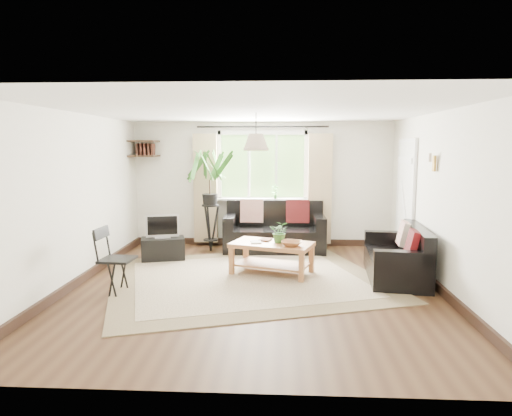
# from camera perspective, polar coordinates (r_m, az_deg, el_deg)

# --- Properties ---
(floor) EXTENTS (5.50, 5.50, 0.00)m
(floor) POSITION_cam_1_polar(r_m,az_deg,el_deg) (6.42, -0.20, -9.82)
(floor) COLOR #311C10
(floor) RESTS_ON ground
(ceiling) EXTENTS (5.50, 5.50, 0.00)m
(ceiling) POSITION_cam_1_polar(r_m,az_deg,el_deg) (6.13, -0.21, 12.08)
(ceiling) COLOR white
(ceiling) RESTS_ON floor
(wall_back) EXTENTS (5.00, 0.02, 2.40)m
(wall_back) POSITION_cam_1_polar(r_m,az_deg,el_deg) (8.89, 0.82, 3.00)
(wall_back) COLOR silver
(wall_back) RESTS_ON floor
(wall_front) EXTENTS (5.00, 0.02, 2.40)m
(wall_front) POSITION_cam_1_polar(r_m,az_deg,el_deg) (3.45, -2.85, -4.59)
(wall_front) COLOR silver
(wall_front) RESTS_ON floor
(wall_left) EXTENTS (0.02, 5.50, 2.40)m
(wall_left) POSITION_cam_1_polar(r_m,az_deg,el_deg) (6.78, -21.81, 0.95)
(wall_left) COLOR silver
(wall_left) RESTS_ON floor
(wall_right) EXTENTS (0.02, 5.50, 2.40)m
(wall_right) POSITION_cam_1_polar(r_m,az_deg,el_deg) (6.51, 22.33, 0.67)
(wall_right) COLOR silver
(wall_right) RESTS_ON floor
(rug) EXTENTS (4.65, 4.30, 0.02)m
(rug) POSITION_cam_1_polar(r_m,az_deg,el_deg) (6.77, -1.20, -8.79)
(rug) COLOR beige
(rug) RESTS_ON floor
(window) EXTENTS (2.50, 0.16, 2.16)m
(window) POSITION_cam_1_polar(r_m,az_deg,el_deg) (8.83, 0.82, 5.24)
(window) COLOR white
(window) RESTS_ON wall_back
(door) EXTENTS (0.06, 0.96, 2.06)m
(door) POSITION_cam_1_polar(r_m,az_deg,el_deg) (8.14, 18.16, 0.76)
(door) COLOR silver
(door) RESTS_ON wall_right
(corner_shelf) EXTENTS (0.50, 0.50, 0.34)m
(corner_shelf) POSITION_cam_1_polar(r_m,az_deg,el_deg) (8.99, -13.83, 7.24)
(corner_shelf) COLOR black
(corner_shelf) RESTS_ON wall_back
(pendant_lamp) EXTENTS (0.36, 0.36, 0.54)m
(pendant_lamp) POSITION_cam_1_polar(r_m,az_deg,el_deg) (6.52, 0.00, 8.75)
(pendant_lamp) COLOR beige
(pendant_lamp) RESTS_ON ceiling
(wall_sconce) EXTENTS (0.12, 0.12, 0.28)m
(wall_sconce) POSITION_cam_1_polar(r_m,az_deg,el_deg) (6.74, 21.17, 5.56)
(wall_sconce) COLOR beige
(wall_sconce) RESTS_ON wall_right
(sofa_back) EXTENTS (1.85, 0.94, 0.87)m
(sofa_back) POSITION_cam_1_polar(r_m,az_deg,el_deg) (8.47, 2.33, -2.48)
(sofa_back) COLOR black
(sofa_back) RESTS_ON floor
(sofa_right) EXTENTS (1.63, 0.93, 0.74)m
(sofa_right) POSITION_cam_1_polar(r_m,az_deg,el_deg) (7.03, 17.07, -5.50)
(sofa_right) COLOR black
(sofa_right) RESTS_ON floor
(coffee_table) EXTENTS (1.34, 1.00, 0.49)m
(coffee_table) POSITION_cam_1_polar(r_m,az_deg,el_deg) (6.97, 2.00, -6.32)
(coffee_table) COLOR brown
(coffee_table) RESTS_ON floor
(table_plant) EXTENTS (0.33, 0.30, 0.33)m
(table_plant) POSITION_cam_1_polar(r_m,az_deg,el_deg) (6.89, 3.02, -3.00)
(table_plant) COLOR #306126
(table_plant) RESTS_ON coffee_table
(bowl) EXTENTS (0.36, 0.36, 0.07)m
(bowl) POSITION_cam_1_polar(r_m,az_deg,el_deg) (6.70, 4.50, -4.44)
(bowl) COLOR brown
(bowl) RESTS_ON coffee_table
(book_a) EXTENTS (0.19, 0.24, 0.02)m
(book_a) POSITION_cam_1_polar(r_m,az_deg,el_deg) (6.92, -0.67, -4.27)
(book_a) COLOR white
(book_a) RESTS_ON coffee_table
(book_b) EXTENTS (0.23, 0.27, 0.02)m
(book_b) POSITION_cam_1_polar(r_m,az_deg,el_deg) (7.11, 0.55, -3.91)
(book_b) COLOR brown
(book_b) RESTS_ON coffee_table
(tv_stand) EXTENTS (0.80, 0.58, 0.39)m
(tv_stand) POSITION_cam_1_polar(r_m,az_deg,el_deg) (7.98, -11.54, -5.03)
(tv_stand) COLOR black
(tv_stand) RESTS_ON floor
(tv) EXTENTS (0.58, 0.32, 0.42)m
(tv) POSITION_cam_1_polar(r_m,az_deg,el_deg) (7.90, -11.62, -2.16)
(tv) COLOR #A5A5AA
(tv) RESTS_ON tv_stand
(palm_stand) EXTENTS (0.88, 0.88, 1.88)m
(palm_stand) POSITION_cam_1_polar(r_m,az_deg,el_deg) (8.42, -5.76, 0.91)
(palm_stand) COLOR black
(palm_stand) RESTS_ON floor
(folding_chair) EXTENTS (0.48, 0.48, 0.88)m
(folding_chair) POSITION_cam_1_polar(r_m,az_deg,el_deg) (6.31, -16.93, -6.31)
(folding_chair) COLOR black
(folding_chair) RESTS_ON floor
(sill_plant) EXTENTS (0.14, 0.10, 0.27)m
(sill_plant) POSITION_cam_1_polar(r_m,az_deg,el_deg) (8.78, 2.42, 2.05)
(sill_plant) COLOR #2D6023
(sill_plant) RESTS_ON window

